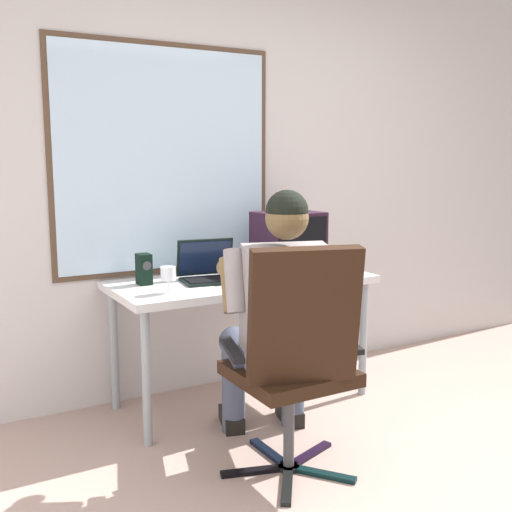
# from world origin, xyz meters

# --- Properties ---
(wall_rear) EXTENTS (5.43, 0.08, 2.82)m
(wall_rear) POSITION_xyz_m (-0.03, 1.98, 1.41)
(wall_rear) COLOR beige
(wall_rear) RESTS_ON ground
(desk) EXTENTS (1.48, 0.65, 0.73)m
(desk) POSITION_xyz_m (-0.28, 1.59, 0.66)
(desk) COLOR gray
(desk) RESTS_ON ground
(office_chair) EXTENTS (0.65, 0.65, 1.06)m
(office_chair) POSITION_xyz_m (-0.52, 0.68, 0.60)
(office_chair) COLOR black
(office_chair) RESTS_ON ground
(person_seated) EXTENTS (0.64, 0.83, 1.27)m
(person_seated) POSITION_xyz_m (-0.45, 0.93, 0.67)
(person_seated) COLOR #434B61
(person_seated) RESTS_ON ground
(crt_monitor) EXTENTS (0.38, 0.31, 0.36)m
(crt_monitor) POSITION_xyz_m (0.05, 1.63, 0.94)
(crt_monitor) COLOR beige
(crt_monitor) RESTS_ON desk
(laptop) EXTENTS (0.36, 0.31, 0.23)m
(laptop) POSITION_xyz_m (-0.47, 1.65, 0.79)
(laptop) COLOR black
(laptop) RESTS_ON desk
(wine_glass) EXTENTS (0.08, 0.08, 0.14)m
(wine_glass) POSITION_xyz_m (-0.79, 1.44, 0.83)
(wine_glass) COLOR silver
(wine_glass) RESTS_ON desk
(desk_speaker) EXTENTS (0.07, 0.09, 0.17)m
(desk_speaker) POSITION_xyz_m (-0.82, 1.71, 0.82)
(desk_speaker) COLOR black
(desk_speaker) RESTS_ON desk
(coffee_mug) EXTENTS (0.08, 0.08, 0.11)m
(coffee_mug) POSITION_xyz_m (-0.22, 1.45, 0.78)
(coffee_mug) COLOR maroon
(coffee_mug) RESTS_ON desk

